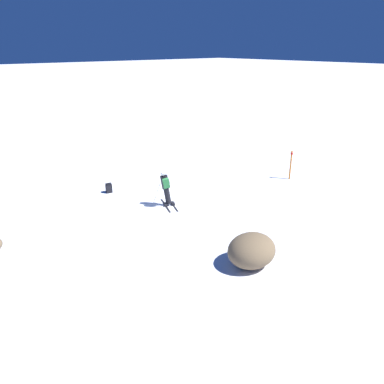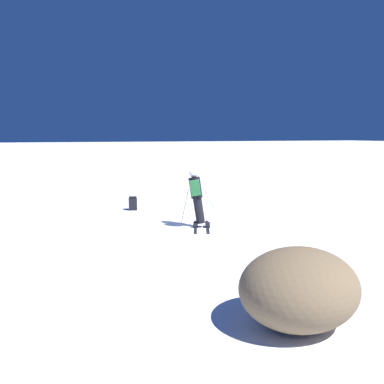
% 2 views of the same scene
% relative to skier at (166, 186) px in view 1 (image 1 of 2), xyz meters
% --- Properties ---
extents(ground_plane, '(300.00, 300.00, 0.00)m').
position_rel_skier_xyz_m(ground_plane, '(-0.14, 0.03, -0.98)').
color(ground_plane, white).
extents(skier, '(1.32, 1.70, 1.78)m').
position_rel_skier_xyz_m(skier, '(0.00, 0.00, 0.00)').
color(skier, black).
rests_on(skier, ground).
extents(spare_backpack, '(0.34, 0.28, 0.50)m').
position_rel_skier_xyz_m(spare_backpack, '(1.21, -3.28, -0.74)').
color(spare_backpack, black).
rests_on(spare_backpack, ground).
extents(exposed_boulder_0, '(1.77, 1.51, 1.15)m').
position_rel_skier_xyz_m(exposed_boulder_0, '(0.82, 5.97, -0.41)').
color(exposed_boulder_0, brown).
rests_on(exposed_boulder_0, ground).
extents(trail_marker, '(0.13, 0.13, 1.64)m').
position_rel_skier_xyz_m(trail_marker, '(-7.58, 1.47, -0.07)').
color(trail_marker, orange).
rests_on(trail_marker, ground).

